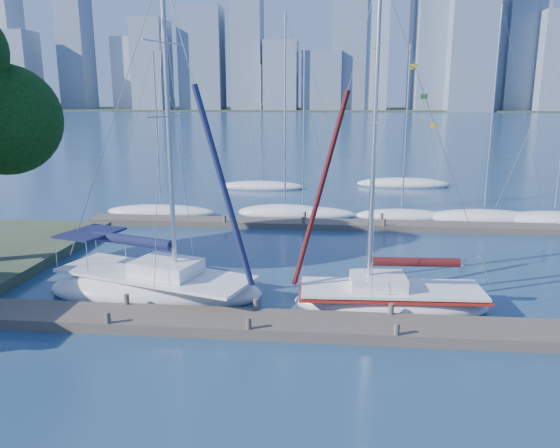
# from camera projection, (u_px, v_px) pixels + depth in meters

# --- Properties ---
(ground) EXTENTS (700.00, 700.00, 0.00)m
(ground) POSITION_uv_depth(u_px,v_px,m) (253.00, 329.00, 19.68)
(ground) COLOR navy
(ground) RESTS_ON ground
(near_dock) EXTENTS (26.00, 2.00, 0.40)m
(near_dock) POSITION_uv_depth(u_px,v_px,m) (253.00, 324.00, 19.64)
(near_dock) COLOR brown
(near_dock) RESTS_ON ground
(far_dock) EXTENTS (30.00, 1.80, 0.36)m
(far_dock) POSITION_uv_depth(u_px,v_px,m) (320.00, 224.00, 34.95)
(far_dock) COLOR brown
(far_dock) RESTS_ON ground
(far_shore) EXTENTS (800.00, 100.00, 1.50)m
(far_shore) POSITION_uv_depth(u_px,v_px,m) (329.00, 110.00, 329.70)
(far_shore) COLOR #38472D
(far_shore) RESTS_ON ground
(sailboat_navy) EXTENTS (9.53, 5.65, 13.30)m
(sailboat_navy) POSITION_uv_depth(u_px,v_px,m) (154.00, 275.00, 22.58)
(sailboat_navy) COLOR white
(sailboat_navy) RESTS_ON ground
(sailboat_maroon) EXTENTS (7.67, 2.79, 12.98)m
(sailboat_maroon) POSITION_uv_depth(u_px,v_px,m) (391.00, 283.00, 21.25)
(sailboat_maroon) COLOR white
(sailboat_maroon) RESTS_ON ground
(bg_boat_0) EXTENTS (8.08, 4.14, 11.44)m
(bg_boat_0) POSITION_uv_depth(u_px,v_px,m) (161.00, 211.00, 38.50)
(bg_boat_0) COLOR white
(bg_boat_0) RESTS_ON ground
(bg_boat_1) EXTENTS (6.71, 2.57, 13.87)m
(bg_boat_1) POSITION_uv_depth(u_px,v_px,m) (285.00, 212.00, 38.18)
(bg_boat_1) COLOR white
(bg_boat_1) RESTS_ON ground
(bg_boat_2) EXTENTS (7.59, 3.33, 11.49)m
(bg_boat_2) POSITION_uv_depth(u_px,v_px,m) (303.00, 213.00, 38.03)
(bg_boat_2) COLOR white
(bg_boat_2) RESTS_ON ground
(bg_boat_3) EXTENTS (6.47, 2.86, 11.71)m
(bg_boat_3) POSITION_uv_depth(u_px,v_px,m) (402.00, 215.00, 37.27)
(bg_boat_3) COLOR white
(bg_boat_3) RESTS_ON ground
(bg_boat_4) EXTENTS (7.66, 2.38, 14.03)m
(bg_boat_4) POSITION_uv_depth(u_px,v_px,m) (484.00, 217.00, 36.52)
(bg_boat_4) COLOR white
(bg_boat_4) RESTS_ON ground
(bg_boat_5) EXTENTS (7.58, 2.90, 12.77)m
(bg_boat_5) POSITION_uv_depth(u_px,v_px,m) (554.00, 219.00, 35.86)
(bg_boat_5) COLOR white
(bg_boat_5) RESTS_ON ground
(bg_boat_6) EXTENTS (7.96, 3.41, 11.18)m
(bg_boat_6) POSITION_uv_depth(u_px,v_px,m) (262.00, 186.00, 49.26)
(bg_boat_6) COLOR white
(bg_boat_6) RESTS_ON ground
(bg_boat_7) EXTENTS (8.85, 4.77, 12.25)m
(bg_boat_7) POSITION_uv_depth(u_px,v_px,m) (403.00, 184.00, 50.53)
(bg_boat_7) COLOR white
(bg_boat_7) RESTS_ON ground
(skyline) EXTENTS (503.28, 51.31, 115.42)m
(skyline) POSITION_uv_depth(u_px,v_px,m) (366.00, 42.00, 291.26)
(skyline) COLOR gray
(skyline) RESTS_ON ground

